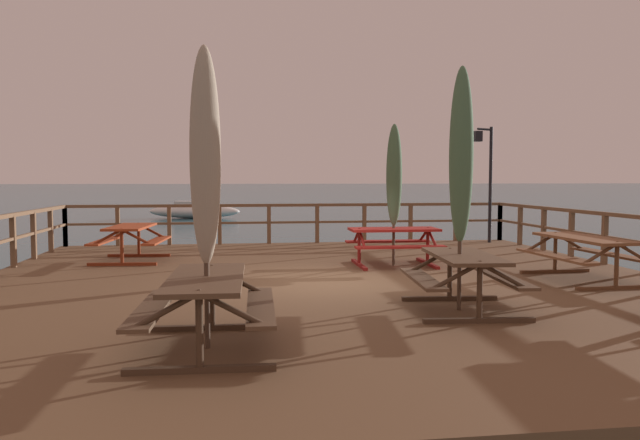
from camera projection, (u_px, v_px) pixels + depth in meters
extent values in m
plane|color=#2D5B6B|center=(328.00, 329.00, 10.64)|extent=(600.00, 600.00, 0.00)
cube|color=brown|center=(328.00, 305.00, 10.61)|extent=(12.28, 12.91, 0.84)
cube|color=brown|center=(293.00, 205.00, 16.74)|extent=(11.98, 0.09, 0.08)
cube|color=brown|center=(293.00, 222.00, 16.77)|extent=(11.98, 0.07, 0.06)
cube|color=brown|center=(65.00, 227.00, 15.95)|extent=(0.10, 0.10, 1.05)
cube|color=brown|center=(118.00, 226.00, 16.13)|extent=(0.10, 0.10, 1.05)
cube|color=brown|center=(169.00, 225.00, 16.31)|extent=(0.10, 0.10, 1.05)
cube|color=brown|center=(220.00, 225.00, 16.50)|extent=(0.10, 0.10, 1.05)
cube|color=brown|center=(269.00, 224.00, 16.68)|extent=(0.10, 0.10, 1.05)
cube|color=brown|center=(317.00, 224.00, 16.86)|extent=(0.10, 0.10, 1.05)
cube|color=brown|center=(364.00, 223.00, 17.05)|extent=(0.10, 0.10, 1.05)
cube|color=brown|center=(410.00, 223.00, 17.23)|extent=(0.10, 0.10, 1.05)
cube|color=brown|center=(456.00, 223.00, 17.41)|extent=(0.10, 0.10, 1.05)
cube|color=brown|center=(500.00, 222.00, 17.60)|extent=(0.10, 0.10, 1.05)
cube|color=brown|center=(13.00, 241.00, 12.21)|extent=(0.10, 0.10, 1.05)
cube|color=brown|center=(34.00, 235.00, 13.45)|extent=(0.10, 0.10, 1.05)
cube|color=brown|center=(51.00, 231.00, 14.70)|extent=(0.10, 0.10, 1.05)
cube|color=brown|center=(65.00, 227.00, 15.95)|extent=(0.10, 0.10, 1.05)
cube|color=brown|center=(605.00, 239.00, 12.62)|extent=(0.10, 0.10, 1.05)
cube|color=brown|center=(571.00, 234.00, 13.86)|extent=(0.10, 0.10, 1.05)
cube|color=brown|center=(544.00, 229.00, 15.11)|extent=(0.10, 0.10, 1.05)
cube|color=brown|center=(520.00, 225.00, 16.35)|extent=(0.10, 0.10, 1.05)
cube|color=brown|center=(500.00, 222.00, 17.60)|extent=(0.10, 0.10, 1.05)
cube|color=brown|center=(464.00, 256.00, 8.17)|extent=(0.91, 1.81, 0.05)
cube|color=brown|center=(504.00, 278.00, 8.22)|extent=(0.43, 1.77, 0.04)
cube|color=brown|center=(422.00, 279.00, 8.16)|extent=(0.43, 1.77, 0.04)
cube|color=#432F1F|center=(479.00, 320.00, 7.52)|extent=(1.40, 0.20, 0.06)
cylinder|color=#432F1F|center=(480.00, 293.00, 7.50)|extent=(0.07, 0.07, 0.74)
cylinder|color=#432F1F|center=(502.00, 275.00, 7.50)|extent=(0.63, 0.11, 0.37)
cylinder|color=#432F1F|center=(457.00, 276.00, 7.47)|extent=(0.63, 0.11, 0.37)
cube|color=#432F1F|center=(449.00, 298.00, 8.91)|extent=(1.40, 0.20, 0.06)
cylinder|color=#432F1F|center=(450.00, 275.00, 8.89)|extent=(0.07, 0.07, 0.74)
cylinder|color=#432F1F|center=(469.00, 260.00, 8.89)|extent=(0.63, 0.11, 0.37)
cylinder|color=#432F1F|center=(431.00, 260.00, 8.86)|extent=(0.63, 0.11, 0.37)
cube|color=maroon|center=(394.00, 229.00, 12.47)|extent=(1.81, 0.79, 0.05)
cube|color=maroon|center=(401.00, 247.00, 11.93)|extent=(1.80, 0.31, 0.04)
cube|color=maroon|center=(387.00, 241.00, 13.04)|extent=(1.80, 0.31, 0.04)
cube|color=maroon|center=(359.00, 264.00, 12.43)|extent=(0.10, 1.40, 0.06)
cylinder|color=maroon|center=(359.00, 248.00, 12.40)|extent=(0.07, 0.07, 0.74)
cylinder|color=maroon|center=(362.00, 238.00, 12.11)|extent=(0.07, 0.63, 0.37)
cylinder|color=maroon|center=(357.00, 236.00, 12.67)|extent=(0.07, 0.63, 0.37)
cube|color=maroon|center=(428.00, 263.00, 12.60)|extent=(0.10, 1.40, 0.06)
cylinder|color=maroon|center=(428.00, 247.00, 12.58)|extent=(0.07, 0.07, 0.74)
cylinder|color=maroon|center=(432.00, 238.00, 12.29)|extent=(0.07, 0.63, 0.37)
cylinder|color=maroon|center=(424.00, 235.00, 12.84)|extent=(0.07, 0.63, 0.37)
cube|color=brown|center=(206.00, 279.00, 6.33)|extent=(0.83, 1.98, 0.05)
cube|color=brown|center=(260.00, 306.00, 6.41)|extent=(0.35, 1.96, 0.04)
cube|color=brown|center=(151.00, 308.00, 6.30)|extent=(0.35, 1.96, 0.04)
cube|color=#432F1F|center=(200.00, 369.00, 5.59)|extent=(1.40, 0.13, 0.06)
cylinder|color=#432F1F|center=(199.00, 333.00, 5.57)|extent=(0.07, 0.07, 0.74)
cylinder|color=#432F1F|center=(230.00, 309.00, 5.58)|extent=(0.63, 0.08, 0.37)
cylinder|color=#432F1F|center=(168.00, 310.00, 5.53)|extent=(0.63, 0.08, 0.37)
cube|color=#432F1F|center=(212.00, 327.00, 7.17)|extent=(1.40, 0.13, 0.06)
cylinder|color=#432F1F|center=(212.00, 299.00, 7.15)|extent=(0.07, 0.07, 0.74)
cylinder|color=#432F1F|center=(236.00, 280.00, 7.16)|extent=(0.63, 0.08, 0.37)
cylinder|color=#432F1F|center=(187.00, 281.00, 7.10)|extent=(0.63, 0.08, 0.37)
cube|color=#993819|center=(130.00, 227.00, 13.14)|extent=(0.91, 1.86, 0.05)
cube|color=#993819|center=(157.00, 241.00, 13.19)|extent=(0.43, 1.82, 0.04)
cube|color=#993819|center=(104.00, 241.00, 13.13)|extent=(0.43, 1.82, 0.04)
cube|color=maroon|center=(122.00, 264.00, 12.47)|extent=(1.40, 0.20, 0.06)
cylinder|color=maroon|center=(122.00, 248.00, 12.45)|extent=(0.07, 0.07, 0.74)
cylinder|color=maroon|center=(136.00, 237.00, 12.45)|extent=(0.63, 0.11, 0.37)
cylinder|color=maroon|center=(108.00, 237.00, 12.42)|extent=(0.63, 0.11, 0.37)
cube|color=maroon|center=(139.00, 255.00, 13.90)|extent=(1.40, 0.20, 0.06)
cylinder|color=maroon|center=(139.00, 241.00, 13.88)|extent=(0.07, 0.07, 0.74)
cylinder|color=maroon|center=(151.00, 231.00, 13.88)|extent=(0.63, 0.11, 0.37)
cylinder|color=maroon|center=(126.00, 231.00, 13.85)|extent=(0.63, 0.11, 0.37)
cube|color=brown|center=(584.00, 238.00, 10.62)|extent=(0.85, 2.15, 0.05)
cube|color=brown|center=(612.00, 255.00, 10.74)|extent=(0.37, 2.13, 0.04)
cube|color=brown|center=(554.00, 256.00, 10.54)|extent=(0.37, 2.13, 0.04)
cube|color=brown|center=(616.00, 287.00, 9.80)|extent=(1.40, 0.14, 0.06)
cylinder|color=brown|center=(617.00, 267.00, 9.78)|extent=(0.07, 0.07, 0.74)
cylinder|color=brown|center=(633.00, 252.00, 9.82)|extent=(0.63, 0.08, 0.37)
cylinder|color=brown|center=(601.00, 253.00, 9.71)|extent=(0.63, 0.08, 0.37)
cube|color=brown|center=(555.00, 271.00, 11.53)|extent=(1.40, 0.14, 0.06)
cylinder|color=brown|center=(555.00, 253.00, 11.50)|extent=(0.07, 0.07, 0.74)
cylinder|color=brown|center=(569.00, 241.00, 11.54)|extent=(0.63, 0.08, 0.37)
cylinder|color=brown|center=(542.00, 242.00, 11.44)|extent=(0.63, 0.08, 0.37)
cylinder|color=#4C3828|center=(461.00, 196.00, 8.16)|extent=(0.06, 0.06, 3.09)
ellipsoid|color=#4C704C|center=(461.00, 155.00, 8.13)|extent=(0.32, 0.32, 2.35)
cylinder|color=#2D432D|center=(461.00, 168.00, 8.14)|extent=(0.21, 0.21, 0.05)
cone|color=#4C3828|center=(462.00, 74.00, 8.05)|extent=(0.10, 0.10, 0.14)
cylinder|color=#4C3828|center=(394.00, 199.00, 12.42)|extent=(0.06, 0.06, 2.73)
ellipsoid|color=#4C704C|center=(394.00, 175.00, 12.39)|extent=(0.32, 0.32, 2.07)
cylinder|color=#2D432D|center=(394.00, 183.00, 12.40)|extent=(0.21, 0.21, 0.05)
cone|color=#4C3828|center=(395.00, 128.00, 12.33)|extent=(0.10, 0.10, 0.14)
cylinder|color=#4C3828|center=(206.00, 207.00, 6.31)|extent=(0.06, 0.06, 2.97)
ellipsoid|color=tan|center=(205.00, 156.00, 6.28)|extent=(0.32, 0.32, 2.26)
cylinder|color=#685B4C|center=(205.00, 172.00, 6.29)|extent=(0.21, 0.21, 0.05)
cone|color=#4C3828|center=(204.00, 54.00, 6.21)|extent=(0.10, 0.10, 0.14)
cylinder|color=black|center=(490.00, 185.00, 16.91)|extent=(0.09, 0.09, 3.20)
cylinder|color=black|center=(485.00, 129.00, 16.65)|extent=(0.52, 0.30, 0.06)
cube|color=black|center=(478.00, 136.00, 16.51)|extent=(0.20, 0.20, 0.28)
sphere|color=#F4E08C|center=(478.00, 136.00, 16.51)|extent=(0.14, 0.14, 0.14)
ellipsoid|color=white|center=(194.00, 211.00, 40.37)|extent=(6.20, 2.69, 0.90)
cube|color=silver|center=(190.00, 204.00, 40.35)|extent=(1.96, 1.38, 0.36)
cylinder|color=silver|center=(198.00, 154.00, 40.11)|extent=(0.10, 0.10, 7.00)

